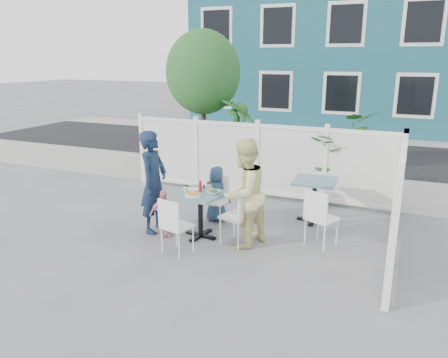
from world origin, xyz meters
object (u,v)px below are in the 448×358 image
at_px(chair_near, 174,222).
at_px(boy, 217,194).
at_px(spare_table, 315,189).
at_px(toddler, 163,213).
at_px(man, 154,182).
at_px(utility_cabinet, 192,148).
at_px(chair_left, 158,200).
at_px(chair_back, 217,196).
at_px(woman, 244,194).
at_px(chair_right, 241,212).
at_px(main_table, 200,203).

height_order(chair_near, boy, boy).
distance_m(spare_table, toddler, 2.78).
xyz_separation_m(chair_near, man, (-0.78, 0.71, 0.36)).
bearing_deg(man, toddler, -127.13).
bearing_deg(boy, utility_cabinet, -65.64).
height_order(chair_left, chair_near, chair_left).
height_order(utility_cabinet, chair_back, utility_cabinet).
bearing_deg(man, woman, -94.27).
bearing_deg(chair_near, toddler, 145.87).
xyz_separation_m(chair_back, man, (-0.83, -0.78, 0.38)).
bearing_deg(spare_table, utility_cabinet, 146.09).
height_order(chair_right, man, man).
bearing_deg(utility_cabinet, boy, -47.08).
height_order(spare_table, man, man).
relative_size(chair_left, toddler, 1.12).
relative_size(chair_near, man, 0.51).
distance_m(utility_cabinet, chair_back, 4.04).
bearing_deg(spare_table, chair_near, -126.75).
bearing_deg(chair_right, main_table, 101.40).
height_order(main_table, woman, woman).
relative_size(chair_left, chair_near, 1.02).
xyz_separation_m(spare_table, chair_back, (-1.63, -0.75, -0.11)).
relative_size(utility_cabinet, woman, 0.67).
bearing_deg(chair_left, spare_table, 120.95).
bearing_deg(toddler, spare_table, -11.37).
xyz_separation_m(chair_left, boy, (0.78, 0.78, -0.01)).
bearing_deg(chair_right, spare_table, -15.07).
relative_size(chair_right, chair_back, 1.11).
xyz_separation_m(spare_table, woman, (-0.82, -1.50, 0.26)).
bearing_deg(utility_cabinet, chair_near, -56.74).
bearing_deg(man, utility_cabinet, 13.12).
relative_size(utility_cabinet, toddler, 1.43).
height_order(chair_left, chair_back, chair_left).
distance_m(chair_left, chair_near, 1.11).
xyz_separation_m(spare_table, chair_near, (-1.68, -2.25, -0.09)).
distance_m(utility_cabinet, boy, 3.94).
height_order(chair_left, chair_right, chair_right).
xyz_separation_m(utility_cabinet, chair_right, (3.00, -4.12, -0.02)).
bearing_deg(man, boy, -48.18).
relative_size(chair_back, chair_near, 0.97).
bearing_deg(toddler, man, 99.32).
height_order(main_table, spare_table, spare_table).
bearing_deg(man, main_table, -91.49).
bearing_deg(toddler, boy, 13.95).
bearing_deg(toddler, chair_right, -41.20).
distance_m(woman, toddler, 1.46).
bearing_deg(chair_back, woman, 137.45).
xyz_separation_m(chair_right, chair_near, (-0.81, -0.73, -0.04)).
height_order(spare_table, chair_near, chair_near).
distance_m(utility_cabinet, chair_right, 5.10).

